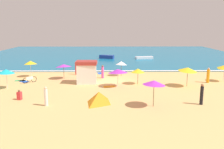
{
  "coord_description": "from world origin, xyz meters",
  "views": [
    {
      "loc": [
        -0.4,
        -29.69,
        6.79
      ],
      "look_at": [
        -0.11,
        0.03,
        0.8
      ],
      "focal_mm": 38.9,
      "sensor_mm": 36.0,
      "label": 1
    }
  ],
  "objects_px": {
    "beach_umbrella_8": "(154,83)",
    "beach_tent": "(99,98)",
    "beach_umbrella_4": "(188,69)",
    "beachgoer_1": "(103,72)",
    "beach_umbrella_3": "(64,66)",
    "beach_umbrella_2": "(138,70)",
    "beachgoer_3": "(202,94)",
    "beachgoer_0": "(76,69)",
    "beachgoer_2": "(46,97)",
    "beach_umbrella_1": "(30,63)",
    "beach_umbrella_5": "(118,71)",
    "small_boat_0": "(144,58)",
    "beach_umbrella_0": "(6,71)",
    "beach_umbrella_6": "(224,67)",
    "small_boat_1": "(107,57)",
    "lifeguard_cabana": "(87,72)",
    "parked_bicycle": "(30,80)",
    "beachgoer_4": "(208,76)",
    "beach_umbrella_7": "(121,63)",
    "beachgoer_5": "(19,95)"
  },
  "relations": [
    {
      "from": "small_boat_0",
      "to": "beach_umbrella_8",
      "type": "bearing_deg",
      "value": -96.47
    },
    {
      "from": "beach_umbrella_5",
      "to": "small_boat_0",
      "type": "distance_m",
      "value": 23.57
    },
    {
      "from": "lifeguard_cabana",
      "to": "beachgoer_0",
      "type": "xyz_separation_m",
      "value": [
        -1.95,
        5.22,
        -0.58
      ]
    },
    {
      "from": "beach_umbrella_1",
      "to": "beachgoer_3",
      "type": "height_order",
      "value": "beach_umbrella_1"
    },
    {
      "from": "beach_umbrella_1",
      "to": "beachgoer_4",
      "type": "relative_size",
      "value": 1.23
    },
    {
      "from": "beach_umbrella_2",
      "to": "beachgoer_5",
      "type": "height_order",
      "value": "beach_umbrella_2"
    },
    {
      "from": "beach_umbrella_0",
      "to": "beach_umbrella_6",
      "type": "bearing_deg",
      "value": 7.62
    },
    {
      "from": "lifeguard_cabana",
      "to": "beach_umbrella_3",
      "type": "xyz_separation_m",
      "value": [
        -3.19,
        2.39,
        0.37
      ]
    },
    {
      "from": "beach_umbrella_3",
      "to": "small_boat_0",
      "type": "relative_size",
      "value": 0.74
    },
    {
      "from": "beach_umbrella_4",
      "to": "beachgoer_1",
      "type": "distance_m",
      "value": 10.8
    },
    {
      "from": "beach_umbrella_8",
      "to": "beachgoer_3",
      "type": "height_order",
      "value": "beach_umbrella_8"
    },
    {
      "from": "beach_umbrella_1",
      "to": "beach_umbrella_2",
      "type": "distance_m",
      "value": 14.59
    },
    {
      "from": "beachgoer_3",
      "to": "beach_umbrella_3",
      "type": "bearing_deg",
      "value": 142.68
    },
    {
      "from": "beach_umbrella_3",
      "to": "beachgoer_2",
      "type": "distance_m",
      "value": 10.91
    },
    {
      "from": "beachgoer_1",
      "to": "small_boat_1",
      "type": "height_order",
      "value": "beachgoer_1"
    },
    {
      "from": "beachgoer_3",
      "to": "small_boat_0",
      "type": "distance_m",
      "value": 29.21
    },
    {
      "from": "beach_umbrella_3",
      "to": "beach_umbrella_4",
      "type": "xyz_separation_m",
      "value": [
        14.75,
        -4.17,
        0.23
      ]
    },
    {
      "from": "beach_umbrella_0",
      "to": "beach_umbrella_1",
      "type": "xyz_separation_m",
      "value": [
        0.59,
        6.39,
        -0.01
      ]
    },
    {
      "from": "beach_umbrella_2",
      "to": "beachgoer_3",
      "type": "bearing_deg",
      "value": -58.58
    },
    {
      "from": "beach_umbrella_3",
      "to": "beachgoer_1",
      "type": "xyz_separation_m",
      "value": [
        5.03,
        0.38,
        -0.91
      ]
    },
    {
      "from": "parked_bicycle",
      "to": "beachgoer_3",
      "type": "relative_size",
      "value": 0.71
    },
    {
      "from": "lifeguard_cabana",
      "to": "beachgoer_0",
      "type": "distance_m",
      "value": 5.61
    },
    {
      "from": "beach_umbrella_8",
      "to": "beach_tent",
      "type": "bearing_deg",
      "value": 169.31
    },
    {
      "from": "beachgoer_1",
      "to": "small_boat_0",
      "type": "bearing_deg",
      "value": 66.14
    },
    {
      "from": "beach_umbrella_1",
      "to": "beach_umbrella_4",
      "type": "xyz_separation_m",
      "value": [
        19.43,
        -5.48,
        0.03
      ]
    },
    {
      "from": "beach_umbrella_2",
      "to": "beachgoer_1",
      "type": "bearing_deg",
      "value": 141.78
    },
    {
      "from": "parked_bicycle",
      "to": "beachgoer_0",
      "type": "xyz_separation_m",
      "value": [
        5.0,
        5.0,
        0.4
      ]
    },
    {
      "from": "beachgoer_5",
      "to": "beach_umbrella_0",
      "type": "bearing_deg",
      "value": 124.82
    },
    {
      "from": "beach_umbrella_4",
      "to": "beach_tent",
      "type": "height_order",
      "value": "beach_umbrella_4"
    },
    {
      "from": "small_boat_1",
      "to": "lifeguard_cabana",
      "type": "bearing_deg",
      "value": -95.69
    },
    {
      "from": "beach_umbrella_8",
      "to": "beachgoer_1",
      "type": "relative_size",
      "value": 1.55
    },
    {
      "from": "beachgoer_2",
      "to": "small_boat_1",
      "type": "bearing_deg",
      "value": 80.79
    },
    {
      "from": "beachgoer_0",
      "to": "beachgoer_2",
      "type": "xyz_separation_m",
      "value": [
        -0.77,
        -13.7,
        0.03
      ]
    },
    {
      "from": "beach_umbrella_1",
      "to": "beachgoer_0",
      "type": "bearing_deg",
      "value": 14.46
    },
    {
      "from": "beach_umbrella_5",
      "to": "beach_tent",
      "type": "relative_size",
      "value": 1.02
    },
    {
      "from": "beach_umbrella_7",
      "to": "beach_umbrella_3",
      "type": "bearing_deg",
      "value": -166.22
    },
    {
      "from": "beach_umbrella_4",
      "to": "lifeguard_cabana",
      "type": "bearing_deg",
      "value": 171.23
    },
    {
      "from": "beach_umbrella_6",
      "to": "beach_umbrella_8",
      "type": "xyz_separation_m",
      "value": [
        -10.39,
        -9.42,
        0.25
      ]
    },
    {
      "from": "beach_umbrella_4",
      "to": "beach_umbrella_0",
      "type": "bearing_deg",
      "value": -177.39
    },
    {
      "from": "beachgoer_0",
      "to": "beachgoer_2",
      "type": "distance_m",
      "value": 13.72
    },
    {
      "from": "beach_umbrella_4",
      "to": "parked_bicycle",
      "type": "distance_m",
      "value": 18.69
    },
    {
      "from": "beach_umbrella_4",
      "to": "beachgoer_0",
      "type": "bearing_deg",
      "value": 152.59
    },
    {
      "from": "beach_tent",
      "to": "small_boat_1",
      "type": "xyz_separation_m",
      "value": [
        0.34,
        29.36,
        -0.08
      ]
    },
    {
      "from": "beach_umbrella_8",
      "to": "lifeguard_cabana",
      "type": "bearing_deg",
      "value": 126.68
    },
    {
      "from": "beach_umbrella_1",
      "to": "beach_umbrella_7",
      "type": "relative_size",
      "value": 1.06
    },
    {
      "from": "small_boat_1",
      "to": "beach_umbrella_8",
      "type": "bearing_deg",
      "value": -81.8
    },
    {
      "from": "beachgoer_2",
      "to": "small_boat_0",
      "type": "relative_size",
      "value": 0.45
    },
    {
      "from": "beach_umbrella_0",
      "to": "small_boat_1",
      "type": "height_order",
      "value": "beach_umbrella_0"
    },
    {
      "from": "beachgoer_2",
      "to": "small_boat_0",
      "type": "bearing_deg",
      "value": 66.82
    },
    {
      "from": "beachgoer_2",
      "to": "beach_umbrella_5",
      "type": "bearing_deg",
      "value": 46.32
    }
  ]
}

